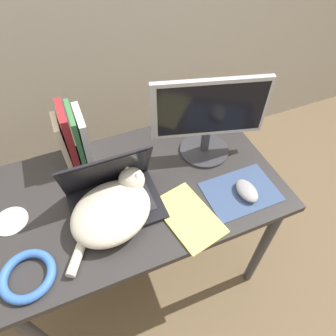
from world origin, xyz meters
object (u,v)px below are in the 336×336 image
computer_mouse (247,191)px  notepad (189,216)px  cable_coil (27,276)px  laptop (113,196)px  external_monitor (208,117)px  cat (113,209)px  cd_disc (11,221)px  book_row (74,138)px

computer_mouse → notepad: (-0.24, -0.01, -0.02)m
computer_mouse → cable_coil: bearing=-178.8°
laptop → external_monitor: external_monitor is taller
cat → cd_disc: 0.37m
notepad → cd_disc: 0.63m
computer_mouse → book_row: book_row is taller
cat → cable_coil: size_ratio=2.15×
cable_coil → cd_disc: bearing=99.6°
laptop → cable_coil: bearing=-152.8°
cat → notepad: bearing=-22.3°
laptop → cd_disc: laptop is taller
cat → book_row: bearing=99.7°
cable_coil → book_row: bearing=60.4°
book_row → external_monitor: bearing=-17.6°
laptop → cable_coil: 0.37m
laptop → external_monitor: size_ratio=0.75×
cat → computer_mouse: size_ratio=3.36×
cat → external_monitor: 0.49m
laptop → cd_disc: 0.37m
computer_mouse → cable_coil: (-0.79, -0.02, -0.01)m
external_monitor → cable_coil: external_monitor is taller
external_monitor → cd_disc: size_ratio=3.60×
notepad → cd_disc: (-0.59, 0.23, -0.00)m
book_row → laptop: bearing=-75.0°
external_monitor → notepad: 0.39m
laptop → computer_mouse: laptop is taller
notepad → cd_disc: bearing=159.1°
cable_coil → notepad: size_ratio=0.60×
cat → external_monitor: external_monitor is taller
book_row → computer_mouse: bearing=-37.9°
laptop → computer_mouse: 0.49m
laptop → external_monitor: bearing=15.1°
laptop → cable_coil: laptop is taller
external_monitor → cable_coil: (-0.75, -0.28, -0.17)m
external_monitor → computer_mouse: 0.31m
computer_mouse → notepad: computer_mouse is taller
laptop → notepad: (0.23, -0.16, -0.04)m
external_monitor → cd_disc: 0.81m
laptop → cat: size_ratio=0.86×
notepad → computer_mouse: bearing=2.3°
cable_coil → cd_disc: 0.24m
external_monitor → book_row: external_monitor is taller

